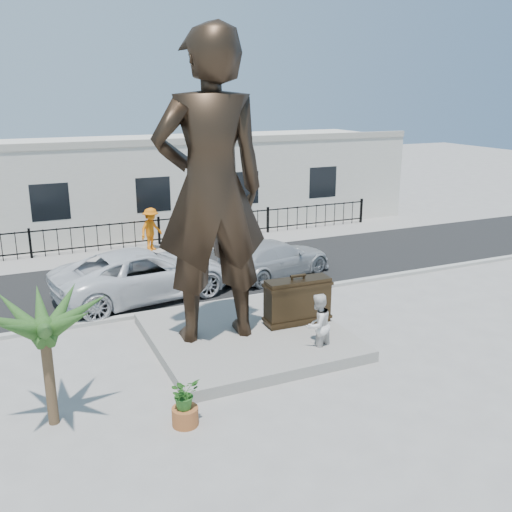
{
  "coord_description": "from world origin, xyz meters",
  "views": [
    {
      "loc": [
        -6.33,
        -12.06,
        6.76
      ],
      "look_at": [
        0.0,
        2.0,
        2.3
      ],
      "focal_mm": 40.0,
      "sensor_mm": 36.0,
      "label": 1
    }
  ],
  "objects_px": {
    "statue": "(211,190)",
    "car_white": "(144,274)",
    "tourist": "(318,325)",
    "suitcase": "(297,301)"
  },
  "relations": [
    {
      "from": "statue",
      "to": "tourist",
      "type": "height_order",
      "value": "statue"
    },
    {
      "from": "statue",
      "to": "car_white",
      "type": "distance_m",
      "value": 5.76
    },
    {
      "from": "tourist",
      "to": "statue",
      "type": "bearing_deg",
      "value": -56.26
    },
    {
      "from": "statue",
      "to": "car_white",
      "type": "relative_size",
      "value": 1.34
    },
    {
      "from": "suitcase",
      "to": "statue",
      "type": "bearing_deg",
      "value": 177.57
    },
    {
      "from": "statue",
      "to": "tourist",
      "type": "bearing_deg",
      "value": 148.12
    },
    {
      "from": "suitcase",
      "to": "car_white",
      "type": "xyz_separation_m",
      "value": [
        -3.34,
        4.7,
        -0.11
      ]
    },
    {
      "from": "car_white",
      "to": "suitcase",
      "type": "bearing_deg",
      "value": -154.2
    },
    {
      "from": "tourist",
      "to": "car_white",
      "type": "distance_m",
      "value": 6.97
    },
    {
      "from": "suitcase",
      "to": "car_white",
      "type": "bearing_deg",
      "value": 127.06
    }
  ]
}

